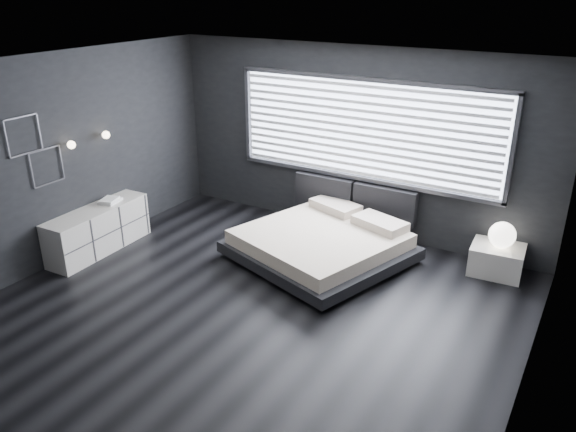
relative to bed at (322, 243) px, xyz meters
The scene contains 12 objects.
room 1.96m from the bed, 94.06° to the right, with size 6.04×6.00×2.80m.
window 1.75m from the bed, 85.49° to the left, with size 4.14×0.09×1.52m.
headboard 1.10m from the bed, 90.66° to the left, with size 1.96×0.16×0.52m.
sconce_near 3.63m from the bed, 152.82° to the right, with size 0.18×0.11×0.11m.
sconce_far 3.42m from the bed, 162.61° to the right, with size 0.18×0.11×0.11m.
wall_art_upper 4.08m from the bed, 145.30° to the right, with size 0.01×0.48×0.48m.
wall_art_lower 3.79m from the bed, 148.56° to the right, with size 0.01×0.48×0.48m.
bed is the anchor object (origin of this frame).
nightstand 2.34m from the bed, 20.78° to the left, with size 0.67×0.56×0.39m, color silver.
orb_lamp 2.38m from the bed, 20.57° to the left, with size 0.35×0.35×0.35m, color white.
dresser 3.20m from the bed, 154.43° to the right, with size 0.52×1.63×0.65m.
book_stack 3.13m from the bed, 159.22° to the right, with size 0.30×0.36×0.06m.
Camera 1 is at (3.29, -4.71, 3.63)m, focal length 35.00 mm.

